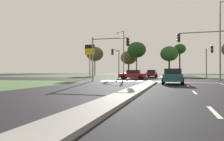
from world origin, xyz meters
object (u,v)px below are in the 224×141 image
(car_teal_second, at_px, (173,76))
(treeline_fifth, at_px, (180,49))
(street_lamp_second, at_px, (221,37))
(street_lamp_third, at_px, (123,51))
(car_beige_fourth, at_px, (153,74))
(traffic_signal_near_left, at_px, (106,50))
(car_red_third, at_px, (133,75))
(traffic_signal_far_right, at_px, (208,56))
(fuel_price_totem, at_px, (90,54))
(treeline_second, at_px, (129,58))
(treeline_fourth, at_px, (169,54))
(treeline_third, at_px, (137,50))
(treeline_near, at_px, (95,54))
(car_maroon_near, at_px, (152,73))
(traffic_signal_far_left, at_px, (117,58))
(traffic_signal_near_right, at_px, (207,46))

(car_teal_second, distance_m, treeline_fifth, 41.07)
(street_lamp_second, bearing_deg, street_lamp_third, 140.33)
(car_beige_fourth, relative_size, traffic_signal_near_left, 0.80)
(car_red_third, distance_m, car_beige_fourth, 17.55)
(street_lamp_third, bearing_deg, traffic_signal_far_right, -28.83)
(car_teal_second, bearing_deg, car_red_third, 118.29)
(street_lamp_second, relative_size, fuel_price_totem, 1.74)
(traffic_signal_near_left, xyz_separation_m, treeline_fifth, (9.80, 37.00, 3.67))
(treeline_fifth, bearing_deg, car_beige_fourth, -119.28)
(car_beige_fourth, xyz_separation_m, treeline_second, (-8.51, 12.23, 4.77))
(traffic_signal_far_right, xyz_separation_m, treeline_fourth, (-6.42, 22.51, 2.42))
(car_red_third, bearing_deg, street_lamp_third, 20.79)
(treeline_fourth, bearing_deg, street_lamp_second, -75.36)
(car_teal_second, relative_size, traffic_signal_near_left, 0.74)
(traffic_signal_far_right, distance_m, treeline_fifth, 26.51)
(car_red_third, distance_m, traffic_signal_far_right, 12.27)
(treeline_third, bearing_deg, treeline_near, 178.44)
(traffic_signal_near_left, bearing_deg, car_maroon_near, 79.96)
(traffic_signal_near_left, height_order, treeline_second, treeline_second)
(car_red_third, distance_m, treeline_near, 30.55)
(car_teal_second, bearing_deg, treeline_near, 121.69)
(treeline_fourth, bearing_deg, treeline_near, -178.96)
(treeline_fourth, bearing_deg, treeline_fifth, 50.96)
(traffic_signal_far_left, bearing_deg, fuel_price_totem, -161.30)
(street_lamp_third, height_order, treeline_near, street_lamp_third)
(car_maroon_near, height_order, street_lamp_second, street_lamp_second)
(traffic_signal_near_left, bearing_deg, car_red_third, 76.93)
(traffic_signal_far_right, bearing_deg, car_red_third, -165.48)
(traffic_signal_near_left, relative_size, street_lamp_second, 0.53)
(car_teal_second, relative_size, treeline_near, 0.48)
(treeline_fourth, bearing_deg, fuel_price_totem, -119.52)
(car_beige_fourth, relative_size, traffic_signal_far_left, 0.84)
(street_lamp_third, xyz_separation_m, treeline_third, (0.80, 12.95, 1.65))
(car_maroon_near, height_order, fuel_price_totem, fuel_price_totem)
(street_lamp_second, distance_m, fuel_price_totem, 21.03)
(traffic_signal_near_right, distance_m, street_lamp_second, 6.69)
(car_maroon_near, bearing_deg, street_lamp_third, 3.82)
(traffic_signal_near_right, bearing_deg, treeline_second, 113.94)
(treeline_second, distance_m, treeline_fifth, 15.10)
(car_teal_second, height_order, traffic_signal_far_right, traffic_signal_far_right)
(car_red_third, relative_size, traffic_signal_near_left, 0.78)
(car_beige_fourth, height_order, treeline_near, treeline_near)
(traffic_signal_near_right, height_order, street_lamp_second, street_lamp_second)
(car_teal_second, height_order, street_lamp_third, street_lamp_third)
(car_red_third, height_order, treeline_third, treeline_third)
(car_beige_fourth, relative_size, street_lamp_third, 0.44)
(street_lamp_second, relative_size, treeline_third, 1.11)
(street_lamp_third, xyz_separation_m, treeline_fifth, (12.42, 17.15, 1.85))
(car_maroon_near, distance_m, treeline_fifth, 19.08)
(car_red_third, xyz_separation_m, car_beige_fourth, (1.50, 17.48, -0.00))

